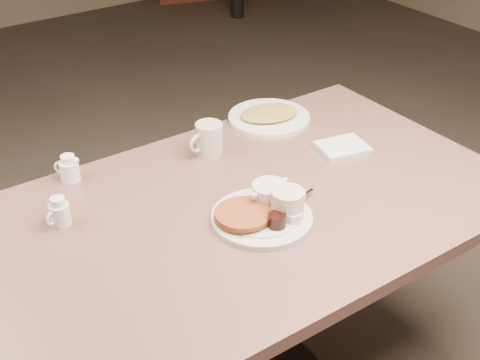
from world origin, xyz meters
TOP-DOWN VIEW (x-y plane):
  - diner_table at (0.00, 0.00)m, footprint 1.50×0.90m
  - main_plate at (0.00, -0.08)m, footprint 0.34×0.29m
  - coffee_mug_near at (0.06, -0.12)m, footprint 0.13×0.11m
  - napkin at (0.42, 0.07)m, footprint 0.17×0.15m
  - coffee_mug_far at (0.07, 0.29)m, footprint 0.12×0.09m
  - creamer_left at (-0.44, 0.20)m, footprint 0.08×0.06m
  - creamer_right at (-0.34, 0.39)m, footprint 0.07×0.08m
  - hash_plate at (0.36, 0.37)m, footprint 0.33×0.33m

SIDE VIEW (x-z plane):
  - diner_table at x=0.00m, z-range 0.21..0.96m
  - napkin at x=0.42m, z-range 0.75..0.77m
  - hash_plate at x=0.36m, z-range 0.75..0.78m
  - main_plate at x=0.00m, z-range 0.74..0.81m
  - creamer_right at x=-0.34m, z-range 0.75..0.83m
  - creamer_left at x=-0.44m, z-range 0.75..0.83m
  - coffee_mug_near at x=0.06m, z-range 0.75..0.84m
  - coffee_mug_far at x=0.07m, z-range 0.75..0.85m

